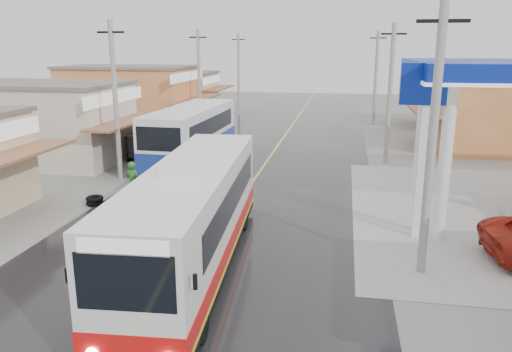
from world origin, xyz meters
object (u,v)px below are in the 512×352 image
object	(u,v)px
cyclist	(136,196)
tricycle_near	(143,144)
second_bus	(192,134)
coach_bus	(194,216)
tyre_stack	(95,201)

from	to	relation	value
cyclist	tricycle_near	distance (m)	10.30
second_bus	tricycle_near	world-z (taller)	second_bus
coach_bus	tyre_stack	bearing A→B (deg)	135.19
tricycle_near	cyclist	bearing A→B (deg)	-75.68
tyre_stack	tricycle_near	bearing A→B (deg)	99.14
coach_bus	cyclist	xyz separation A→B (m)	(-3.98, 4.77, -0.98)
cyclist	tricycle_near	size ratio (longest dim) A/B	1.01
cyclist	tyre_stack	xyz separation A→B (m)	(-2.21, 0.63, -0.54)
cyclist	tyre_stack	world-z (taller)	cyclist
coach_bus	tricycle_near	bearing A→B (deg)	114.22
coach_bus	tyre_stack	distance (m)	8.35
cyclist	second_bus	bearing A→B (deg)	107.21
coach_bus	tricycle_near	distance (m)	16.32
second_bus	tricycle_near	distance (m)	3.40
second_bus	tricycle_near	size ratio (longest dim) A/B	4.51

